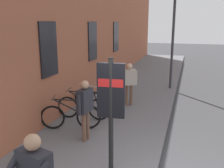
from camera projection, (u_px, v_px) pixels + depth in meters
ground at (199, 101)px, 10.35m from camera, size 60.00×60.00×0.00m
sidewalk_pavement at (142, 84)px, 12.98m from camera, size 24.00×3.50×0.12m
station_facade at (110, 13)px, 13.63m from camera, size 22.00×0.65×7.33m
bicycle_beside_lamp at (71, 116)px, 7.31m from camera, size 0.68×1.70×0.97m
bicycle_leaning_wall at (84, 107)px, 8.08m from camera, size 0.48×1.77×0.97m
bicycle_far_end at (95, 100)px, 8.82m from camera, size 0.58×1.74×0.97m
transit_info_sign at (111, 98)px, 4.94m from camera, size 0.14×0.56×2.40m
pedestrian_by_facade at (129, 80)px, 9.33m from camera, size 0.42×0.55×1.59m
pedestrian_crossing_street at (85, 104)px, 6.47m from camera, size 0.61×0.31×1.63m
street_lamp at (174, 20)px, 11.28m from camera, size 0.28×0.28×5.32m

